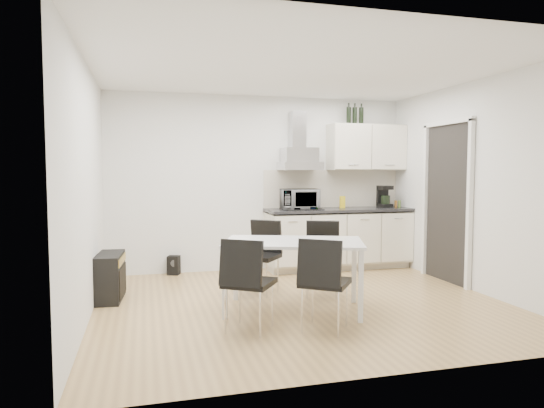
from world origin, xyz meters
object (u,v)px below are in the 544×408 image
at_px(kitchenette, 340,214).
at_px(floor_speaker, 174,265).
at_px(chair_far_left, 260,257).
at_px(chair_near_left, 249,284).
at_px(chair_far_right, 322,259).
at_px(guitar_amp, 110,277).
at_px(chair_near_right, 325,284).
at_px(dining_table, 293,248).

relative_size(kitchenette, floor_speaker, 9.33).
relative_size(chair_far_left, chair_near_left, 1.00).
xyz_separation_m(chair_far_right, guitar_amp, (-2.44, 0.43, -0.17)).
distance_m(chair_far_right, chair_near_right, 1.27).
height_order(chair_far_left, chair_near_left, same).
distance_m(dining_table, guitar_amp, 2.18).
bearing_deg(chair_near_right, dining_table, 133.97).
distance_m(chair_near_left, floor_speaker, 2.72).
bearing_deg(chair_far_right, chair_near_right, 92.62).
xyz_separation_m(dining_table, floor_speaker, (-1.13, 2.14, -0.54)).
relative_size(dining_table, chair_far_left, 1.87).
relative_size(kitchenette, guitar_amp, 3.78).
xyz_separation_m(dining_table, chair_near_right, (0.10, -0.69, -0.23)).
bearing_deg(kitchenette, guitar_amp, -162.57).
xyz_separation_m(chair_near_right, floor_speaker, (-1.23, 2.82, -0.30)).
height_order(dining_table, chair_far_right, chair_far_right).
xyz_separation_m(chair_near_right, guitar_amp, (-2.02, 1.63, -0.17)).
relative_size(kitchenette, dining_table, 1.53).
bearing_deg(floor_speaker, chair_far_right, -23.22).
distance_m(dining_table, chair_far_right, 0.76).
distance_m(chair_near_left, chair_near_right, 0.71).
relative_size(kitchenette, chair_near_right, 2.86).
height_order(chair_far_left, guitar_amp, chair_far_left).
bearing_deg(guitar_amp, chair_near_left, -42.78).
height_order(chair_near_left, guitar_amp, chair_near_left).
bearing_deg(chair_far_left, floor_speaker, -16.30).
height_order(guitar_amp, floor_speaker, guitar_amp).
distance_m(chair_near_right, floor_speaker, 3.09).
relative_size(chair_far_left, floor_speaker, 3.26).
bearing_deg(chair_far_right, dining_table, 66.54).
distance_m(guitar_amp, floor_speaker, 1.44).
bearing_deg(chair_near_right, kitchenette, 100.57).
distance_m(dining_table, chair_far_left, 0.84).
height_order(chair_far_left, chair_near_right, same).
bearing_deg(chair_near_left, floor_speaker, 135.25).
bearing_deg(chair_far_right, chair_near_left, 64.90).
relative_size(guitar_amp, floor_speaker, 2.47).
height_order(chair_far_left, chair_far_right, same).
bearing_deg(chair_far_right, floor_speaker, -22.41).
xyz_separation_m(guitar_amp, floor_speaker, (0.79, 1.19, -0.14)).
bearing_deg(guitar_amp, kitchenette, 22.22).
height_order(dining_table, chair_far_left, chair_far_left).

